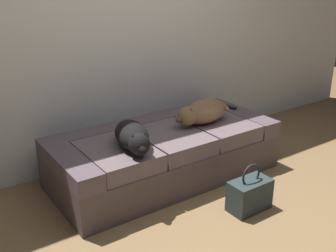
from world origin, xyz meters
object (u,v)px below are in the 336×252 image
object	(u,v)px
tv_remote	(229,107)
couch	(165,153)
dog_dark	(133,136)
handbag	(249,194)
dog_tan	(202,112)

from	to	relation	value
tv_remote	couch	bearing A→B (deg)	-177.64
dog_dark	handbag	world-z (taller)	dog_dark
couch	dog_tan	world-z (taller)	dog_tan
dog_tan	handbag	size ratio (longest dim) A/B	1.58
dog_dark	tv_remote	distance (m)	1.28
tv_remote	handbag	size ratio (longest dim) A/B	0.40
dog_tan	tv_remote	bearing A→B (deg)	19.64
couch	handbag	world-z (taller)	couch
dog_dark	handbag	distance (m)	0.97
dog_tan	handbag	distance (m)	0.86
dog_tan	tv_remote	world-z (taller)	dog_tan
dog_tan	dog_dark	bearing A→B (deg)	-171.07
dog_dark	tv_remote	size ratio (longest dim) A/B	3.76
couch	dog_dark	distance (m)	0.54
handbag	couch	bearing A→B (deg)	105.72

